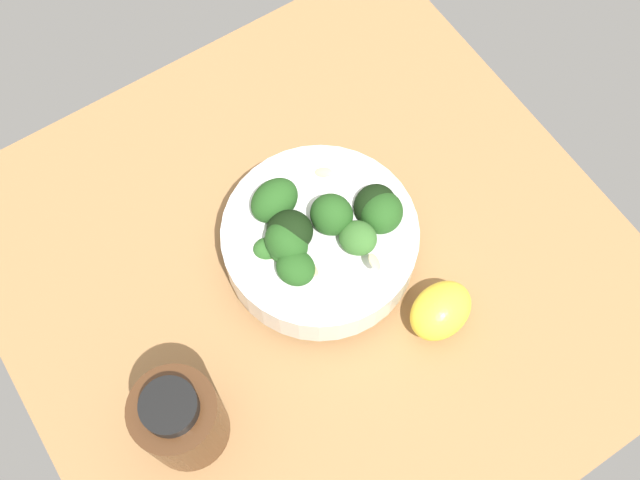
{
  "coord_description": "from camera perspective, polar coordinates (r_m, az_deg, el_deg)",
  "views": [
    {
      "loc": [
        -24.15,
        15.1,
        71.52
      ],
      "look_at": [
        0.87,
        -1.25,
        4.0
      ],
      "focal_mm": 42.56,
      "sensor_mm": 36.0,
      "label": 1
    }
  ],
  "objects": [
    {
      "name": "bowl_of_broccoli",
      "position": [
        0.74,
        0.02,
        0.16
      ],
      "size": [
        18.99,
        18.99,
        10.54
      ],
      "color": "white",
      "rests_on": "ground_plane"
    },
    {
      "name": "bottle_tall",
      "position": [
        0.68,
        -10.45,
        -13.12
      ],
      "size": [
        7.53,
        7.53,
        11.4
      ],
      "color": "#472814",
      "rests_on": "ground_plane"
    },
    {
      "name": "lemon_wedge",
      "position": [
        0.74,
        9.06,
        -5.27
      ],
      "size": [
        6.17,
        7.49,
        4.78
      ],
      "primitive_type": "ellipsoid",
      "rotation": [
        0.0,
        0.0,
        1.75
      ],
      "color": "yellow",
      "rests_on": "ground_plane"
    },
    {
      "name": "ground_plane",
      "position": [
        0.79,
        -0.42,
        -2.7
      ],
      "size": [
        60.88,
        60.88,
        3.97
      ],
      "primitive_type": "cube",
      "color": "#996D42"
    }
  ]
}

